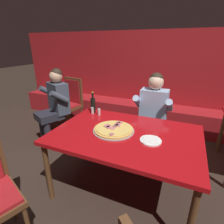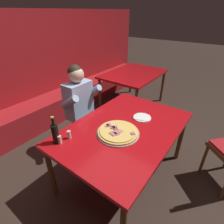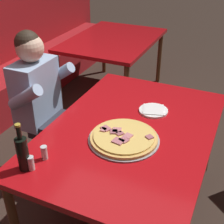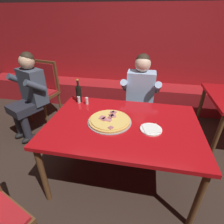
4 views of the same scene
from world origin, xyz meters
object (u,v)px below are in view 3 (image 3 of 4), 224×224
object	(u,v)px
plate_white_paper	(153,110)
beer_bottle	(23,153)
shaker_oregano	(31,164)
diner_seated_blue_shirt	(46,103)
shaker_black_pepper	(44,153)
main_dining_table	(131,137)
pizza	(124,138)
background_dining_table	(113,44)

from	to	relation	value
plate_white_paper	beer_bottle	xyz separation A→B (m)	(-0.89, 0.46, 0.10)
shaker_oregano	diner_seated_blue_shirt	size ratio (longest dim) A/B	0.07
beer_bottle	plate_white_paper	bearing A→B (deg)	-27.22
beer_bottle	shaker_black_pepper	bearing A→B (deg)	-23.41
shaker_black_pepper	diner_seated_blue_shirt	world-z (taller)	diner_seated_blue_shirt
main_dining_table	shaker_black_pepper	distance (m)	0.61
pizza	shaker_oregano	world-z (taller)	shaker_oregano
main_dining_table	diner_seated_blue_shirt	xyz separation A→B (m)	(0.13, 0.77, 0.02)
plate_white_paper	main_dining_table	bearing A→B (deg)	166.68
pizza	background_dining_table	xyz separation A→B (m)	(1.88, 0.91, -0.09)
beer_bottle	shaker_oregano	bearing A→B (deg)	-76.94
shaker_black_pepper	diner_seated_blue_shirt	size ratio (longest dim) A/B	0.07
main_dining_table	background_dining_table	bearing A→B (deg)	27.50
shaker_black_pepper	background_dining_table	size ratio (longest dim) A/B	0.06
shaker_oregano	shaker_black_pepper	world-z (taller)	same
plate_white_paper	beer_bottle	distance (m)	1.01
background_dining_table	shaker_black_pepper	bearing A→B (deg)	-165.77
main_dining_table	plate_white_paper	distance (m)	0.30
pizza	shaker_black_pepper	size ratio (longest dim) A/B	5.23
background_dining_table	shaker_oregano	bearing A→B (deg)	-166.69
main_dining_table	diner_seated_blue_shirt	distance (m)	0.79
diner_seated_blue_shirt	shaker_black_pepper	bearing A→B (deg)	-145.32
pizza	beer_bottle	world-z (taller)	beer_bottle
pizza	background_dining_table	distance (m)	2.10
shaker_oregano	diner_seated_blue_shirt	bearing A→B (deg)	29.82
main_dining_table	diner_seated_blue_shirt	world-z (taller)	diner_seated_blue_shirt
plate_white_paper	background_dining_table	size ratio (longest dim) A/B	0.16
background_dining_table	pizza	bearing A→B (deg)	-154.12
plate_white_paper	diner_seated_blue_shirt	size ratio (longest dim) A/B	0.16
main_dining_table	background_dining_table	distance (m)	1.97
beer_bottle	diner_seated_blue_shirt	distance (m)	0.85
pizza	plate_white_paper	bearing A→B (deg)	-8.31
shaker_oregano	shaker_black_pepper	distance (m)	0.11
shaker_oregano	shaker_black_pepper	bearing A→B (deg)	-6.75
pizza	main_dining_table	bearing A→B (deg)	2.15
background_dining_table	diner_seated_blue_shirt	bearing A→B (deg)	-175.21
pizza	diner_seated_blue_shirt	distance (m)	0.83
main_dining_table	shaker_oregano	size ratio (longest dim) A/B	17.84
diner_seated_blue_shirt	shaker_oregano	bearing A→B (deg)	-150.18
plate_white_paper	shaker_oregano	bearing A→B (deg)	154.51
beer_bottle	background_dining_table	world-z (taller)	beer_bottle
plate_white_paper	background_dining_table	distance (m)	1.76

